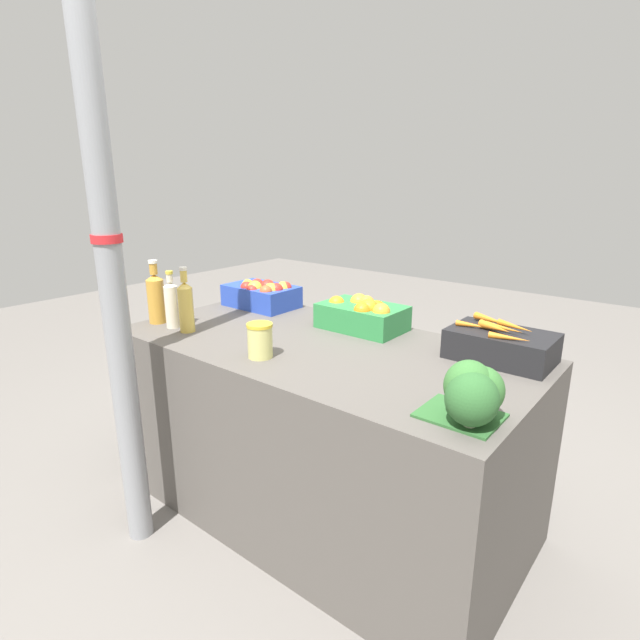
# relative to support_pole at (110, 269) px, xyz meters

# --- Properties ---
(ground_plane) EXTENTS (10.00, 10.00, 0.00)m
(ground_plane) POSITION_rel_support_pole_xyz_m (0.48, 0.60, -1.12)
(ground_plane) COLOR slate
(market_table) EXTENTS (1.71, 0.86, 0.78)m
(market_table) POSITION_rel_support_pole_xyz_m (0.48, 0.60, -0.73)
(market_table) COLOR #56514C
(market_table) RESTS_ON ground_plane
(support_pole) EXTENTS (0.11, 0.11, 2.23)m
(support_pole) POSITION_rel_support_pole_xyz_m (0.00, 0.00, 0.00)
(support_pole) COLOR gray
(support_pole) RESTS_ON ground_plane
(apple_crate) EXTENTS (0.37, 0.24, 0.15)m
(apple_crate) POSITION_rel_support_pole_xyz_m (-0.13, 0.87, -0.27)
(apple_crate) COLOR #2847B7
(apple_crate) RESTS_ON market_table
(orange_crate) EXTENTS (0.37, 0.24, 0.15)m
(orange_crate) POSITION_rel_support_pole_xyz_m (0.50, 0.88, -0.27)
(orange_crate) COLOR #2D8442
(orange_crate) RESTS_ON market_table
(carrot_crate) EXTENTS (0.37, 0.24, 0.14)m
(carrot_crate) POSITION_rel_support_pole_xyz_m (1.11, 0.87, -0.28)
(carrot_crate) COLOR black
(carrot_crate) RESTS_ON market_table
(broccoli_pile) EXTENTS (0.23, 0.21, 0.18)m
(broccoli_pile) POSITION_rel_support_pole_xyz_m (1.23, 0.33, -0.25)
(broccoli_pile) COLOR #2D602D
(broccoli_pile) RESTS_ON market_table
(juice_bottle_amber) EXTENTS (0.08, 0.08, 0.29)m
(juice_bottle_amber) POSITION_rel_support_pole_xyz_m (-0.30, 0.36, -0.21)
(juice_bottle_amber) COLOR gold
(juice_bottle_amber) RESTS_ON market_table
(juice_bottle_cloudy) EXTENTS (0.06, 0.06, 0.26)m
(juice_bottle_cloudy) POSITION_rel_support_pole_xyz_m (-0.18, 0.36, -0.23)
(juice_bottle_cloudy) COLOR beige
(juice_bottle_cloudy) RESTS_ON market_table
(juice_bottle_golden) EXTENTS (0.06, 0.06, 0.29)m
(juice_bottle_golden) POSITION_rel_support_pole_xyz_m (-0.08, 0.36, -0.22)
(juice_bottle_golden) COLOR gold
(juice_bottle_golden) RESTS_ON market_table
(pickle_jar) EXTENTS (0.10, 0.10, 0.13)m
(pickle_jar) POSITION_rel_support_pole_xyz_m (0.40, 0.34, -0.27)
(pickle_jar) COLOR #D1CC75
(pickle_jar) RESTS_ON market_table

